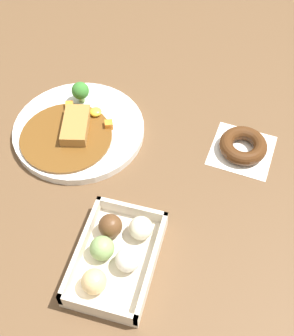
# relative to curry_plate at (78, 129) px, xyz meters

# --- Properties ---
(ground_plane) EXTENTS (1.60, 1.60, 0.00)m
(ground_plane) POSITION_rel_curry_plate_xyz_m (0.12, 0.15, -0.01)
(ground_plane) COLOR brown
(curry_plate) EXTENTS (0.29, 0.29, 0.07)m
(curry_plate) POSITION_rel_curry_plate_xyz_m (0.00, 0.00, 0.00)
(curry_plate) COLOR white
(curry_plate) RESTS_ON ground_plane
(donut_box) EXTENTS (0.20, 0.14, 0.06)m
(donut_box) POSITION_rel_curry_plate_xyz_m (0.27, 0.18, 0.01)
(donut_box) COLOR beige
(donut_box) RESTS_ON ground_plane
(chocolate_ring_donut) EXTENTS (0.14, 0.14, 0.03)m
(chocolate_ring_donut) POSITION_rel_curry_plate_xyz_m (-0.05, 0.36, 0.00)
(chocolate_ring_donut) COLOR white
(chocolate_ring_donut) RESTS_ON ground_plane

